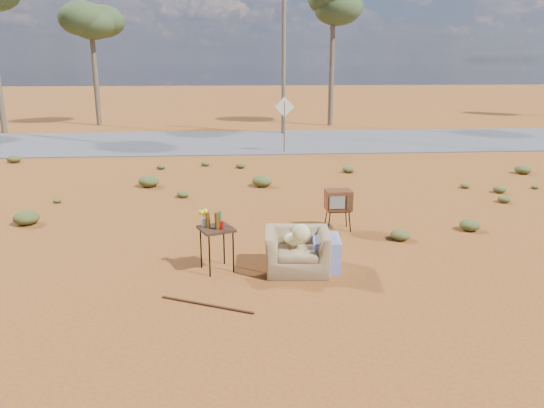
{
  "coord_description": "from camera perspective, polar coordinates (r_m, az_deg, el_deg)",
  "views": [
    {
      "loc": [
        -0.6,
        -8.73,
        3.55
      ],
      "look_at": [
        0.19,
        1.36,
        0.8
      ],
      "focal_mm": 35.0,
      "sensor_mm": 36.0,
      "label": 1
    }
  ],
  "objects": [
    {
      "name": "utility_pole_center",
      "position": [
        26.36,
        1.27,
        16.5
      ],
      "size": [
        1.4,
        0.2,
        8.0
      ],
      "color": "brown",
      "rests_on": "ground"
    },
    {
      "name": "road_sign",
      "position": [
        20.93,
        1.35,
        9.58
      ],
      "size": [
        0.78,
        0.06,
        2.19
      ],
      "color": "brown",
      "rests_on": "ground"
    },
    {
      "name": "ground",
      "position": [
        9.44,
        -0.5,
        -6.88
      ],
      "size": [
        140.0,
        140.0,
        0.0
      ],
      "primitive_type": "plane",
      "color": "brown",
      "rests_on": "ground"
    },
    {
      "name": "eucalyptus_center",
      "position": [
        30.39,
        6.62,
        20.55
      ],
      "size": [
        3.2,
        3.2,
        7.6
      ],
      "color": "brown",
      "rests_on": "ground"
    },
    {
      "name": "rusty_bar",
      "position": [
        8.12,
        -7.01,
        -10.69
      ],
      "size": [
        1.4,
        0.7,
        0.04
      ],
      "primitive_type": "cylinder",
      "rotation": [
        0.0,
        1.57,
        -0.44
      ],
      "color": "#4C2A14",
      "rests_on": "ground"
    },
    {
      "name": "tv_unit",
      "position": [
        11.41,
        7.16,
        0.38
      ],
      "size": [
        0.56,
        0.46,
        0.88
      ],
      "rotation": [
        0.0,
        0.0,
        0.02
      ],
      "color": "black",
      "rests_on": "ground"
    },
    {
      "name": "armchair",
      "position": [
        9.22,
        3.33,
        -4.47
      ],
      "size": [
        1.36,
        0.84,
        0.97
      ],
      "rotation": [
        0.0,
        0.0,
        -0.08
      ],
      "color": "olive",
      "rests_on": "ground"
    },
    {
      "name": "side_table",
      "position": [
        9.14,
        -6.3,
        -2.39
      ],
      "size": [
        0.7,
        0.7,
        1.08
      ],
      "rotation": [
        0.0,
        0.0,
        0.39
      ],
      "color": "#331D12",
      "rests_on": "ground"
    },
    {
      "name": "eucalyptus_near_left",
      "position": [
        31.66,
        -18.9,
        17.87
      ],
      "size": [
        3.2,
        3.2,
        6.6
      ],
      "color": "brown",
      "rests_on": "ground"
    },
    {
      "name": "scrub_patch",
      "position": [
        13.57,
        -5.26,
        0.59
      ],
      "size": [
        17.49,
        8.07,
        0.33
      ],
      "color": "#495224",
      "rests_on": "ground"
    },
    {
      "name": "highway",
      "position": [
        24.0,
        -2.99,
        6.73
      ],
      "size": [
        140.0,
        7.0,
        0.04
      ],
      "primitive_type": "cube",
      "color": "#565659",
      "rests_on": "ground"
    }
  ]
}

